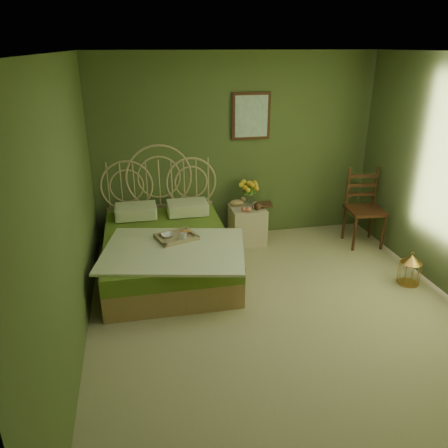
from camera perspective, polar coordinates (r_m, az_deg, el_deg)
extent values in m
plane|color=tan|center=(4.75, 7.65, -11.88)|extent=(4.50, 4.50, 0.00)
plane|color=silver|center=(3.94, 9.71, 21.21)|extent=(4.50, 4.50, 0.00)
plane|color=#4A5B30|center=(6.25, 1.56, 9.79)|extent=(4.00, 0.00, 4.00)
plane|color=#4A5B30|center=(3.98, -19.69, 1.02)|extent=(0.00, 4.50, 4.50)
cube|color=#351F0E|center=(6.19, 3.56, 13.88)|extent=(0.54, 0.03, 0.64)
cube|color=silver|center=(6.17, 3.61, 13.86)|extent=(0.46, 0.01, 0.56)
cube|color=tan|center=(5.53, -7.35, -4.85)|extent=(1.50, 2.00, 0.30)
cube|color=#5A7C28|center=(5.42, -7.48, -2.50)|extent=(1.50, 2.00, 0.20)
cube|color=white|center=(4.97, -6.55, -3.39)|extent=(1.79, 1.50, 0.03)
cube|color=white|center=(5.98, -11.45, 1.66)|extent=(0.55, 0.40, 0.16)
cube|color=white|center=(6.02, -4.79, 2.16)|extent=(0.55, 0.40, 0.16)
cube|color=tan|center=(5.22, -6.23, -1.99)|extent=(0.54, 0.47, 0.04)
ellipsoid|color=#B77A38|center=(5.29, -5.06, -1.00)|extent=(0.12, 0.07, 0.05)
cube|color=beige|center=(6.28, 3.06, -0.10)|extent=(0.47, 0.47, 0.52)
cylinder|color=silver|center=(6.27, 3.29, 3.29)|extent=(0.10, 0.10, 0.18)
ellipsoid|color=tan|center=(6.23, 1.72, 2.78)|extent=(0.21, 0.11, 0.10)
sphere|color=#E77859|center=(6.02, 2.58, 1.93)|extent=(0.07, 0.07, 0.07)
sphere|color=#E77859|center=(6.02, 3.24, 1.91)|extent=(0.07, 0.07, 0.07)
cube|color=#351F0E|center=(6.42, 17.96, 1.70)|extent=(0.52, 0.52, 0.05)
cylinder|color=#351F0E|center=(6.26, 16.93, -1.26)|extent=(0.04, 0.04, 0.51)
cylinder|color=#351F0E|center=(6.45, 20.13, -0.94)|extent=(0.04, 0.04, 0.51)
cylinder|color=#351F0E|center=(6.59, 15.31, 0.13)|extent=(0.04, 0.04, 0.51)
cylinder|color=#351F0E|center=(6.78, 18.40, 0.39)|extent=(0.04, 0.04, 0.51)
cube|color=#351F0E|center=(6.50, 17.40, 4.67)|extent=(0.41, 0.09, 0.57)
cylinder|color=#BA813B|center=(5.74, 22.83, -7.08)|extent=(0.25, 0.25, 0.01)
cylinder|color=#BA813B|center=(5.68, 23.03, -5.92)|extent=(0.25, 0.25, 0.27)
cone|color=#BA813B|center=(5.60, 23.31, -4.23)|extent=(0.25, 0.25, 0.10)
imported|color=#381E0F|center=(6.25, 4.66, 2.40)|extent=(0.20, 0.25, 0.02)
imported|color=#472819|center=(6.24, 4.67, 2.58)|extent=(0.21, 0.26, 0.02)
imported|color=white|center=(5.24, -7.39, -1.46)|extent=(0.18, 0.18, 0.04)
imported|color=white|center=(5.15, -5.30, -1.61)|extent=(0.09, 0.09, 0.07)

